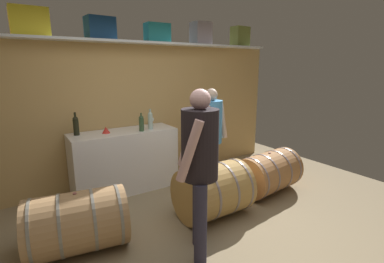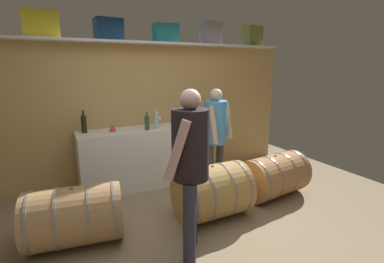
{
  "view_description": "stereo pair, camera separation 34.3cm",
  "coord_description": "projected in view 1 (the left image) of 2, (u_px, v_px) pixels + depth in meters",
  "views": [
    {
      "loc": [
        -1.56,
        -2.15,
        1.83
      ],
      "look_at": [
        0.26,
        0.67,
        1.05
      ],
      "focal_mm": 26.47,
      "sensor_mm": 36.0,
      "label": 1
    },
    {
      "loc": [
        -1.26,
        -2.32,
        1.83
      ],
      "look_at": [
        0.26,
        0.67,
        1.05
      ],
      "focal_mm": 26.47,
      "sensor_mm": 36.0,
      "label": 2
    }
  ],
  "objects": [
    {
      "name": "toolcase_grey",
      "position": [
        201.0,
        33.0,
        4.7
      ],
      "size": [
        0.3,
        0.26,
        0.35
      ],
      "primitive_type": "cube",
      "rotation": [
        0.0,
        0.0,
        -0.02
      ],
      "color": "gray",
      "rests_on": "high_shelf_board"
    },
    {
      "name": "high_shelf_board",
      "position": [
        130.0,
        42.0,
        4.08
      ],
      "size": [
        5.04,
        0.4,
        0.03
      ],
      "primitive_type": "cube",
      "color": "silver",
      "rests_on": "back_wall_panel"
    },
    {
      "name": "wine_glass",
      "position": [
        151.0,
        120.0,
        4.47
      ],
      "size": [
        0.08,
        0.08,
        0.14
      ],
      "color": "white",
      "rests_on": "work_cabinet"
    },
    {
      "name": "red_funnel",
      "position": [
        106.0,
        130.0,
        3.96
      ],
      "size": [
        0.11,
        0.11,
        0.09
      ],
      "primitive_type": "cone",
      "color": "red",
      "rests_on": "work_cabinet"
    },
    {
      "name": "toolcase_teal",
      "position": [
        157.0,
        33.0,
        4.28
      ],
      "size": [
        0.37,
        0.22,
        0.28
      ],
      "primitive_type": "cube",
      "rotation": [
        0.0,
        0.0,
        -0.03
      ],
      "color": "#1D7A82",
      "rests_on": "high_shelf_board"
    },
    {
      "name": "wine_barrel_near",
      "position": [
        213.0,
        190.0,
        3.48
      ],
      "size": [
        0.85,
        0.67,
        0.67
      ],
      "rotation": [
        0.0,
        0.0,
        0.0
      ],
      "color": "#A88043",
      "rests_on": "ground"
    },
    {
      "name": "wine_bottle_clear",
      "position": [
        150.0,
        120.0,
        4.19
      ],
      "size": [
        0.07,
        0.07,
        0.3
      ],
      "color": "#ACC6BE",
      "rests_on": "work_cabinet"
    },
    {
      "name": "wine_barrel_flank",
      "position": [
        268.0,
        172.0,
        4.16
      ],
      "size": [
        0.99,
        0.69,
        0.61
      ],
      "rotation": [
        0.0,
        0.0,
        0.12
      ],
      "color": "#A46E3F",
      "rests_on": "ground"
    },
    {
      "name": "work_cabinet",
      "position": [
        125.0,
        161.0,
        4.2
      ],
      "size": [
        1.51,
        0.54,
        0.91
      ],
      "primitive_type": "cube",
      "color": "white",
      "rests_on": "ground"
    },
    {
      "name": "wine_bottle_dark",
      "position": [
        76.0,
        125.0,
        3.82
      ],
      "size": [
        0.07,
        0.07,
        0.32
      ],
      "color": "black",
      "rests_on": "work_cabinet"
    },
    {
      "name": "back_wall_panel",
      "position": [
        130.0,
        115.0,
        4.45
      ],
      "size": [
        5.48,
        0.1,
        2.14
      ],
      "primitive_type": "cube",
      "color": "tan",
      "rests_on": "ground"
    },
    {
      "name": "winemaker_pouring",
      "position": [
        199.0,
        157.0,
        2.62
      ],
      "size": [
        0.49,
        0.53,
        1.63
      ],
      "rotation": [
        0.0,
        0.0,
        1.04
      ],
      "color": "#2A283A",
      "rests_on": "ground"
    },
    {
      "name": "toolcase_navy",
      "position": [
        100.0,
        28.0,
        3.83
      ],
      "size": [
        0.39,
        0.28,
        0.3
      ],
      "primitive_type": "cube",
      "rotation": [
        0.0,
        0.0,
        0.07
      ],
      "color": "navy",
      "rests_on": "high_shelf_board"
    },
    {
      "name": "visitor_tasting",
      "position": [
        211.0,
        129.0,
        4.07
      ],
      "size": [
        0.47,
        0.41,
        1.52
      ],
      "rotation": [
        0.0,
        0.0,
        -2.72
      ],
      "color": "#333437",
      "rests_on": "ground"
    },
    {
      "name": "wine_barrel_far",
      "position": [
        78.0,
        222.0,
        2.81
      ],
      "size": [
        1.02,
        0.75,
        0.63
      ],
      "rotation": [
        0.0,
        0.0,
        -0.16
      ],
      "color": "#9E764C",
      "rests_on": "ground"
    },
    {
      "name": "wine_bottle_green",
      "position": [
        141.0,
        123.0,
        4.07
      ],
      "size": [
        0.07,
        0.07,
        0.27
      ],
      "color": "#334F31",
      "rests_on": "work_cabinet"
    },
    {
      "name": "toolcase_olive",
      "position": [
        240.0,
        37.0,
        5.16
      ],
      "size": [
        0.33,
        0.23,
        0.34
      ],
      "primitive_type": "cube",
      "rotation": [
        0.0,
        0.0,
        0.07
      ],
      "color": "olive",
      "rests_on": "high_shelf_board"
    },
    {
      "name": "ground_plane",
      "position": [
        181.0,
        222.0,
        3.42
      ],
      "size": [
        6.68,
        7.36,
        0.02
      ],
      "primitive_type": "cube",
      "color": "#8A7859"
    },
    {
      "name": "toolcase_yellow",
      "position": [
        29.0,
        22.0,
        3.38
      ],
      "size": [
        0.42,
        0.29,
        0.33
      ],
      "primitive_type": "cube",
      "rotation": [
        0.0,
        0.0,
        0.01
      ],
      "color": "yellow",
      "rests_on": "high_shelf_board"
    }
  ]
}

